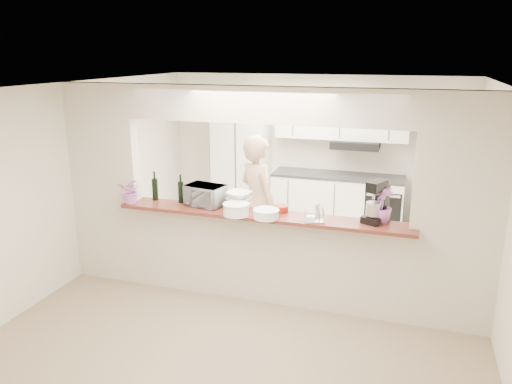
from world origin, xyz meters
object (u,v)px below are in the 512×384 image
at_px(stand_mixer, 377,203).
at_px(person, 258,205).
at_px(refrigerator, 443,189).
at_px(toaster_oven, 205,195).

bearing_deg(stand_mixer, person, 154.84).
relative_size(refrigerator, person, 0.93).
bearing_deg(person, stand_mixer, -166.69).
distance_m(refrigerator, person, 3.00).
xyz_separation_m(refrigerator, person, (-2.36, -1.85, 0.06)).
xyz_separation_m(stand_mixer, person, (-1.57, 0.74, -0.38)).
bearing_deg(stand_mixer, refrigerator, 72.94).
relative_size(stand_mixer, person, 0.25).
xyz_separation_m(toaster_oven, stand_mixer, (1.98, 0.01, 0.08)).
relative_size(toaster_oven, stand_mixer, 0.98).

